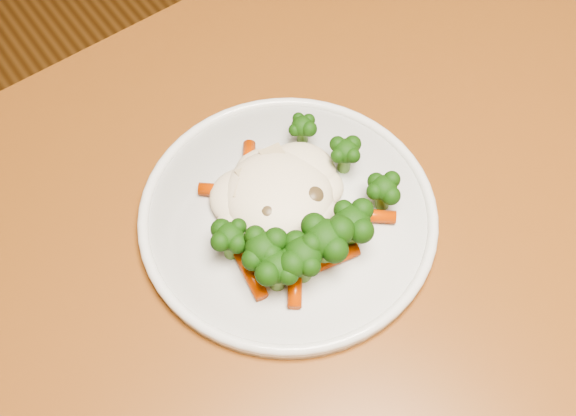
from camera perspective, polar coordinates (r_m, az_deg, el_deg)
name	(u,v)px	position (r m, az deg, el deg)	size (l,w,h in m)	color
dining_table	(294,354)	(0.72, 0.48, -11.44)	(1.17, 0.80, 0.75)	brown
plate	(288,216)	(0.66, 0.00, -0.67)	(0.27, 0.27, 0.01)	white
meal	(295,215)	(0.63, 0.59, -0.56)	(0.18, 0.17, 0.05)	#FCE9C9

